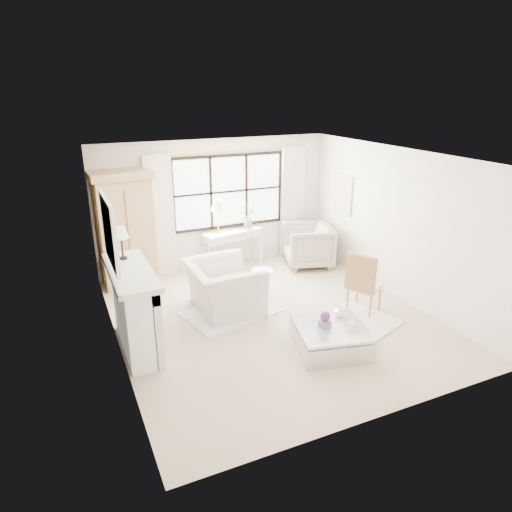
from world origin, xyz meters
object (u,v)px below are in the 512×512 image
object	(u,v)px
club_armchair	(223,287)
coffee_table	(330,339)
armoire	(125,228)
console_table	(233,248)

from	to	relation	value
club_armchair	coffee_table	xyz separation A→B (m)	(0.98, -1.87, -0.24)
armoire	console_table	distance (m)	2.33
armoire	club_armchair	size ratio (longest dim) A/B	1.72
console_table	armoire	bearing A→B (deg)	168.93
console_table	coffee_table	world-z (taller)	console_table
armoire	coffee_table	size ratio (longest dim) A/B	1.86
armoire	coffee_table	bearing A→B (deg)	-62.62
console_table	club_armchair	size ratio (longest dim) A/B	1.05
coffee_table	armoire	bearing A→B (deg)	134.73
console_table	coffee_table	xyz separation A→B (m)	(0.06, -3.76, -0.22)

